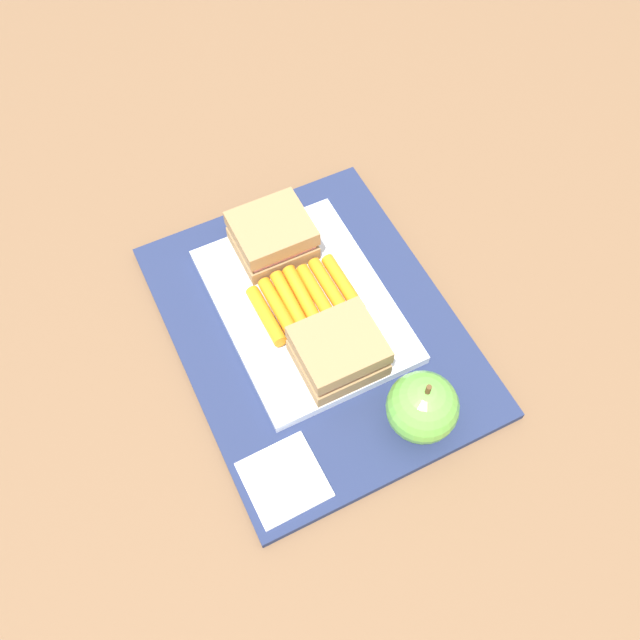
{
  "coord_description": "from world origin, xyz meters",
  "views": [
    {
      "loc": [
        0.32,
        -0.15,
        0.62
      ],
      "look_at": [
        0.01,
        0.0,
        0.04
      ],
      "focal_mm": 37.95,
      "sensor_mm": 36.0,
      "label": 1
    }
  ],
  "objects_px": {
    "food_tray": "(304,305)",
    "sandwich_half_right": "(339,351)",
    "apple": "(422,407)",
    "paper_napkin": "(284,480)",
    "carrot_sticks_bundle": "(304,298)",
    "sandwich_half_left": "(272,236)"
  },
  "relations": [
    {
      "from": "sandwich_half_left",
      "to": "sandwich_half_right",
      "type": "bearing_deg",
      "value": 0.0
    },
    {
      "from": "food_tray",
      "to": "sandwich_half_right",
      "type": "height_order",
      "value": "sandwich_half_right"
    },
    {
      "from": "apple",
      "to": "paper_napkin",
      "type": "bearing_deg",
      "value": -91.88
    },
    {
      "from": "food_tray",
      "to": "paper_napkin",
      "type": "height_order",
      "value": "food_tray"
    },
    {
      "from": "sandwich_half_left",
      "to": "food_tray",
      "type": "bearing_deg",
      "value": 0.0
    },
    {
      "from": "sandwich_half_right",
      "to": "paper_napkin",
      "type": "bearing_deg",
      "value": -49.99
    },
    {
      "from": "food_tray",
      "to": "apple",
      "type": "xyz_separation_m",
      "value": [
        0.16,
        0.04,
        0.03
      ]
    },
    {
      "from": "sandwich_half_left",
      "to": "sandwich_half_right",
      "type": "distance_m",
      "value": 0.16
    },
    {
      "from": "sandwich_half_right",
      "to": "paper_napkin",
      "type": "relative_size",
      "value": 1.14
    },
    {
      "from": "carrot_sticks_bundle",
      "to": "apple",
      "type": "distance_m",
      "value": 0.17
    },
    {
      "from": "paper_napkin",
      "to": "food_tray",
      "type": "bearing_deg",
      "value": 148.6
    },
    {
      "from": "sandwich_half_left",
      "to": "apple",
      "type": "bearing_deg",
      "value": 10.03
    },
    {
      "from": "food_tray",
      "to": "apple",
      "type": "bearing_deg",
      "value": 14.62
    },
    {
      "from": "food_tray",
      "to": "carrot_sticks_bundle",
      "type": "xyz_separation_m",
      "value": [
        -0.0,
        0.0,
        0.01
      ]
    },
    {
      "from": "apple",
      "to": "carrot_sticks_bundle",
      "type": "bearing_deg",
      "value": -165.5
    },
    {
      "from": "carrot_sticks_bundle",
      "to": "paper_napkin",
      "type": "bearing_deg",
      "value": -31.46
    },
    {
      "from": "food_tray",
      "to": "sandwich_half_right",
      "type": "distance_m",
      "value": 0.08
    },
    {
      "from": "sandwich_half_left",
      "to": "carrot_sticks_bundle",
      "type": "bearing_deg",
      "value": 0.22
    },
    {
      "from": "sandwich_half_left",
      "to": "sandwich_half_right",
      "type": "xyz_separation_m",
      "value": [
        0.16,
        0.0,
        0.0
      ]
    },
    {
      "from": "food_tray",
      "to": "carrot_sticks_bundle",
      "type": "distance_m",
      "value": 0.01
    },
    {
      "from": "food_tray",
      "to": "carrot_sticks_bundle",
      "type": "relative_size",
      "value": 2.23
    },
    {
      "from": "sandwich_half_left",
      "to": "carrot_sticks_bundle",
      "type": "height_order",
      "value": "sandwich_half_left"
    }
  ]
}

